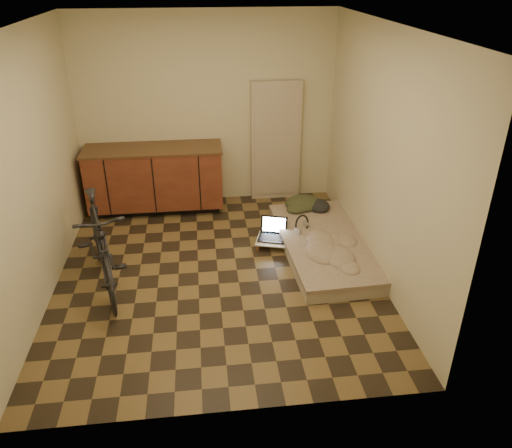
{
  "coord_description": "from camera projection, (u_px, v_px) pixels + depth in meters",
  "views": [
    {
      "loc": [
        -0.13,
        -4.76,
        3.09
      ],
      "look_at": [
        0.44,
        0.05,
        0.55
      ],
      "focal_mm": 35.0,
      "sensor_mm": 36.0,
      "label": 1
    }
  ],
  "objects": [
    {
      "name": "room_shell",
      "position": [
        213.0,
        163.0,
        5.03
      ],
      "size": [
        3.5,
        4.0,
        2.6
      ],
      "color": "brown",
      "rests_on": "ground"
    },
    {
      "name": "laptop",
      "position": [
        273.0,
        233.0,
        6.12
      ],
      "size": [
        0.4,
        0.38,
        0.23
      ],
      "rotation": [
        0.0,
        0.0,
        -0.31
      ],
      "color": "black",
      "rests_on": "lap_desk"
    },
    {
      "name": "cabinets",
      "position": [
        155.0,
        179.0,
        6.84
      ],
      "size": [
        1.84,
        0.62,
        0.91
      ],
      "color": "black",
      "rests_on": "ground"
    },
    {
      "name": "lap_desk",
      "position": [
        281.0,
        240.0,
        6.09
      ],
      "size": [
        0.67,
        0.53,
        0.1
      ],
      "rotation": [
        0.0,
        0.0,
        -0.29
      ],
      "color": "brown",
      "rests_on": "ground"
    },
    {
      "name": "appliance_panel",
      "position": [
        276.0,
        142.0,
        7.04
      ],
      "size": [
        0.7,
        0.1,
        1.7
      ],
      "primitive_type": "cube",
      "color": "#C4B29B",
      "rests_on": "ground"
    },
    {
      "name": "headphones",
      "position": [
        302.0,
        224.0,
        6.09
      ],
      "size": [
        0.36,
        0.35,
        0.18
      ],
      "primitive_type": null,
      "rotation": [
        0.0,
        0.0,
        0.65
      ],
      "color": "black",
      "rests_on": "futon"
    },
    {
      "name": "mouse",
      "position": [
        299.0,
        241.0,
        6.02
      ],
      "size": [
        0.06,
        0.09,
        0.03
      ],
      "primitive_type": "ellipsoid",
      "rotation": [
        0.0,
        0.0,
        -0.05
      ],
      "color": "white",
      "rests_on": "lap_desk"
    },
    {
      "name": "clothing_pile",
      "position": [
        308.0,
        200.0,
        6.66
      ],
      "size": [
        0.54,
        0.46,
        0.21
      ],
      "primitive_type": null,
      "rotation": [
        0.0,
        0.0,
        0.04
      ],
      "color": "#313820",
      "rests_on": "futon"
    },
    {
      "name": "bicycle",
      "position": [
        100.0,
        240.0,
        5.14
      ],
      "size": [
        0.94,
        1.78,
        1.11
      ],
      "primitive_type": "imported",
      "rotation": [
        0.0,
        0.0,
        0.27
      ],
      "color": "black",
      "rests_on": "ground"
    },
    {
      "name": "futon",
      "position": [
        324.0,
        245.0,
        5.98
      ],
      "size": [
        1.06,
        2.08,
        0.18
      ],
      "rotation": [
        0.0,
        0.0,
        0.04
      ],
      "color": "#B3A48F",
      "rests_on": "ground"
    }
  ]
}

